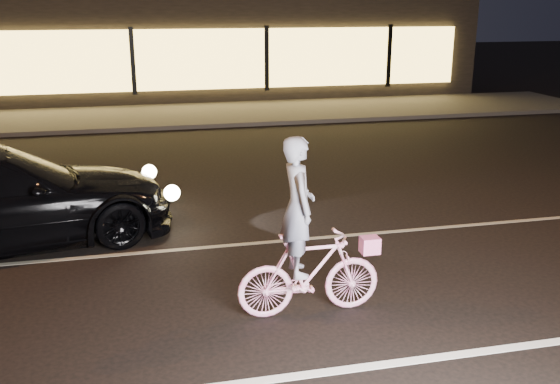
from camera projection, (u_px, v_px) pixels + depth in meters
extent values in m
plane|color=black|center=(146.00, 319.00, 7.13)|extent=(90.00, 90.00, 0.00)
cube|color=gray|center=(143.00, 253.00, 9.00)|extent=(60.00, 0.10, 0.01)
cube|color=#383533|center=(136.00, 117.00, 19.23)|extent=(30.00, 4.00, 0.12)
cube|color=black|center=(132.00, 41.00, 24.25)|extent=(25.00, 8.00, 4.00)
cube|color=#FFCC59|center=(133.00, 61.00, 20.55)|extent=(23.00, 0.15, 2.00)
cube|color=black|center=(133.00, 61.00, 20.48)|extent=(0.15, 0.08, 2.20)
cube|color=black|center=(267.00, 58.00, 21.44)|extent=(0.15, 0.08, 2.20)
cube|color=black|center=(389.00, 56.00, 22.40)|extent=(0.15, 0.08, 2.20)
imported|color=#FF4C9F|center=(309.00, 273.00, 7.12)|extent=(1.68, 0.47, 1.01)
imported|color=silver|center=(298.00, 207.00, 6.85)|extent=(0.38, 0.58, 1.58)
cube|color=#D83E7A|center=(370.00, 245.00, 7.19)|extent=(0.21, 0.17, 0.19)
sphere|color=#FFF2BF|center=(149.00, 172.00, 10.68)|extent=(0.25, 0.25, 0.25)
sphere|color=#FFF2BF|center=(172.00, 193.00, 9.50)|extent=(0.25, 0.25, 0.25)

